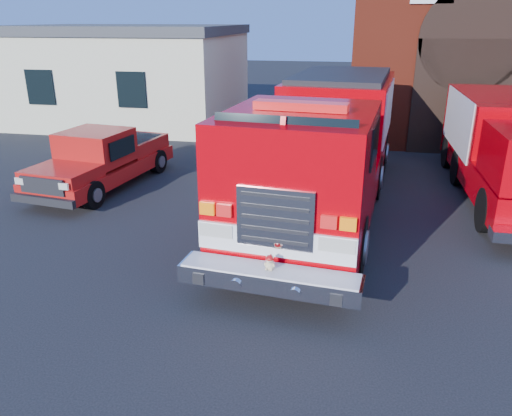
% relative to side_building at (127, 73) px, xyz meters
% --- Properties ---
extents(ground, '(100.00, 100.00, 0.00)m').
position_rel_side_building_xyz_m(ground, '(9.00, -13.00, -2.20)').
color(ground, black).
rests_on(ground, ground).
extents(parking_stripe_far, '(0.12, 3.00, 0.01)m').
position_rel_side_building_xyz_m(parking_stripe_far, '(15.50, -6.00, -2.20)').
color(parking_stripe_far, yellow).
rests_on(parking_stripe_far, ground).
extents(side_building, '(10.20, 8.20, 4.35)m').
position_rel_side_building_xyz_m(side_building, '(0.00, 0.00, 0.00)').
color(side_building, beige).
rests_on(side_building, ground).
extents(fire_engine, '(3.93, 10.66, 3.21)m').
position_rel_side_building_xyz_m(fire_engine, '(10.04, -10.43, -0.54)').
color(fire_engine, black).
rests_on(fire_engine, ground).
extents(pickup_truck, '(2.54, 5.40, 1.70)m').
position_rel_side_building_xyz_m(pickup_truck, '(3.62, -9.88, -1.40)').
color(pickup_truck, black).
rests_on(pickup_truck, ground).
extents(secondary_truck, '(2.55, 8.02, 2.60)m').
position_rel_side_building_xyz_m(secondary_truck, '(14.91, -8.62, -0.79)').
color(secondary_truck, black).
rests_on(secondary_truck, ground).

